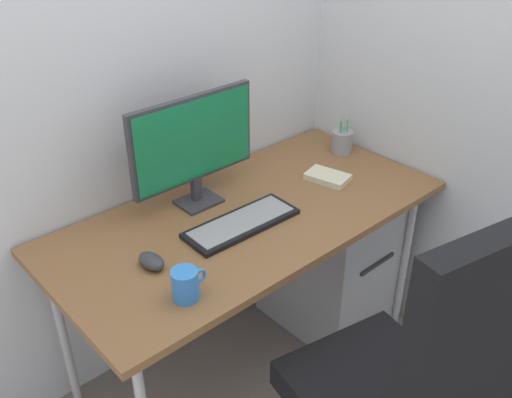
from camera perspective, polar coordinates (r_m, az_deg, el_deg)
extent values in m
plane|color=slate|center=(2.52, -0.63, -16.02)|extent=(8.00, 8.00, 0.00)
cube|color=silver|center=(2.07, -8.23, 18.31)|extent=(2.89, 0.04, 2.80)
cube|color=silver|center=(2.23, 18.56, 17.96)|extent=(0.04, 2.14, 2.80)
cube|color=brown|center=(2.05, -0.75, -1.73)|extent=(1.45, 0.70, 0.03)
cylinder|color=#B2B5BA|center=(2.53, 14.72, -6.06)|extent=(0.03, 0.03, 0.72)
cylinder|color=#B2B5BA|center=(2.21, -18.76, -13.12)|extent=(0.03, 0.03, 0.72)
cylinder|color=#B2B5BA|center=(2.80, 5.59, -1.18)|extent=(0.03, 0.03, 0.72)
cube|color=black|center=(1.89, 12.27, -18.98)|extent=(0.57, 0.60, 0.10)
cube|color=black|center=(1.48, 20.71, -14.73)|extent=(0.43, 0.16, 0.71)
cube|color=#9EA0A5|center=(2.55, 7.24, -6.14)|extent=(0.41, 0.50, 0.63)
cube|color=#262628|center=(2.36, 12.11, -6.40)|extent=(0.21, 0.01, 0.02)
cube|color=#333338|center=(2.11, -5.78, -0.22)|extent=(0.15, 0.12, 0.01)
cube|color=#333338|center=(2.09, -6.03, 1.18)|extent=(0.04, 0.02, 0.10)
cube|color=#333338|center=(2.00, -6.36, 6.03)|extent=(0.51, 0.02, 0.31)
cube|color=#14723F|center=(1.99, -6.12, 5.90)|extent=(0.48, 0.01, 0.29)
cube|color=black|center=(1.96, -1.47, -2.47)|extent=(0.42, 0.16, 0.02)
cube|color=gray|center=(1.96, -1.47, -2.22)|extent=(0.39, 0.13, 0.00)
ellipsoid|color=#333338|center=(1.80, -10.48, -6.16)|extent=(0.07, 0.11, 0.04)
cylinder|color=gray|center=(2.48, 8.62, 5.71)|extent=(0.09, 0.09, 0.10)
cylinder|color=#B2B5BA|center=(2.45, 8.61, 6.97)|extent=(0.02, 0.01, 0.12)
cylinder|color=#B2B5BA|center=(2.46, 8.86, 7.07)|extent=(0.02, 0.01, 0.12)
torus|color=black|center=(2.47, 8.64, 5.92)|extent=(0.03, 0.04, 0.01)
cylinder|color=#3FAD59|center=(2.45, 8.49, 6.45)|extent=(0.02, 0.01, 0.12)
cylinder|color=#3FAD59|center=(2.46, 9.12, 6.57)|extent=(0.01, 0.01, 0.12)
cube|color=beige|center=(2.26, 7.20, 2.21)|extent=(0.14, 0.19, 0.03)
cylinder|color=#337FD8|center=(1.65, -7.15, -8.55)|extent=(0.08, 0.08, 0.10)
torus|color=#337FD8|center=(1.67, -5.70, -7.69)|extent=(0.05, 0.01, 0.05)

